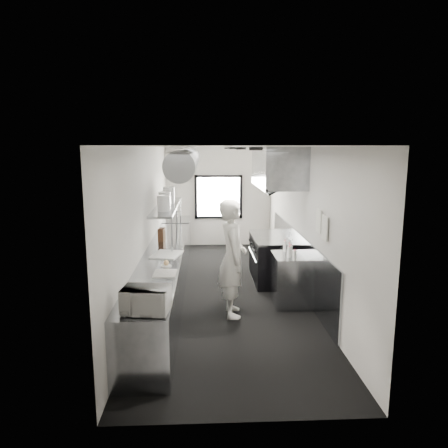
{
  "coord_description": "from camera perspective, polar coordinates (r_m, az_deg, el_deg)",
  "views": [
    {
      "loc": [
        -0.39,
        -7.84,
        2.78
      ],
      "look_at": [
        -0.04,
        -0.2,
        1.38
      ],
      "focal_mm": 33.48,
      "sensor_mm": 36.0,
      "label": 1
    }
  ],
  "objects": [
    {
      "name": "service_window",
      "position": [
        11.89,
        -0.76,
        3.72
      ],
      "size": [
        1.36,
        0.05,
        1.25
      ],
      "color": "white",
      "rests_on": "wall_back"
    },
    {
      "name": "wall_back",
      "position": [
        11.92,
        -0.76,
        3.74
      ],
      "size": [
        3.0,
        0.02,
        2.8
      ],
      "primitive_type": "cube",
      "color": "beige",
      "rests_on": "floor"
    },
    {
      "name": "deli_tub_b",
      "position": [
        5.62,
        -12.0,
        -8.92
      ],
      "size": [
        0.15,
        0.15,
        0.09
      ],
      "primitive_type": "cylinder",
      "rotation": [
        0.0,
        0.0,
        0.21
      ],
      "color": "beige",
      "rests_on": "prep_counter"
    },
    {
      "name": "bottle_station",
      "position": [
        7.66,
        9.16,
        -7.46
      ],
      "size": [
        0.65,
        0.8,
        0.9
      ],
      "primitive_type": "cube",
      "color": "gray",
      "rests_on": "floor"
    },
    {
      "name": "plate_stack_b",
      "position": [
        8.66,
        -8.1,
        3.32
      ],
      "size": [
        0.31,
        0.31,
        0.32
      ],
      "primitive_type": "cylinder",
      "rotation": [
        0.0,
        0.0,
        0.31
      ],
      "color": "silver",
      "rests_on": "pass_shelf"
    },
    {
      "name": "squeeze_bottle_c",
      "position": [
        7.48,
        9.1,
        -3.59
      ],
      "size": [
        0.07,
        0.07,
        0.18
      ],
      "primitive_type": "cylinder",
      "rotation": [
        0.0,
        0.0,
        0.19
      ],
      "color": "silver",
      "rests_on": "bottle_station"
    },
    {
      "name": "hvac_duct",
      "position": [
        8.24,
        -4.86,
        8.75
      ],
      "size": [
        0.4,
        6.4,
        0.4
      ],
      "primitive_type": "cylinder",
      "rotation": [
        1.57,
        0.0,
        0.0
      ],
      "color": "gray",
      "rests_on": "ceiling"
    },
    {
      "name": "exhaust_hood",
      "position": [
        8.67,
        7.29,
        7.73
      ],
      "size": [
        0.81,
        2.2,
        0.88
      ],
      "color": "gray",
      "rests_on": "ceiling"
    },
    {
      "name": "squeeze_bottle_a",
      "position": [
        7.19,
        9.62,
        -4.24
      ],
      "size": [
        0.06,
        0.06,
        0.17
      ],
      "primitive_type": "cylinder",
      "rotation": [
        0.0,
        0.0,
        -0.11
      ],
      "color": "silver",
      "rests_on": "bottle_station"
    },
    {
      "name": "pass_shelf",
      "position": [
        8.96,
        -7.76,
        2.3
      ],
      "size": [
        0.45,
        3.0,
        0.68
      ],
      "color": "gray",
      "rests_on": "prep_counter"
    },
    {
      "name": "cutting_board",
      "position": [
        7.52,
        -7.83,
        -4.12
      ],
      "size": [
        0.59,
        0.7,
        0.02
      ],
      "primitive_type": "cube",
      "rotation": [
        0.0,
        0.0,
        -0.24
      ],
      "color": "silver",
      "rests_on": "prep_counter"
    },
    {
      "name": "ceiling",
      "position": [
        7.85,
        0.21,
        10.53
      ],
      "size": [
        3.0,
        8.0,
        0.01
      ],
      "primitive_type": "cube",
      "color": "white",
      "rests_on": "wall_back"
    },
    {
      "name": "squeeze_bottle_d",
      "position": [
        7.68,
        8.88,
        -3.29
      ],
      "size": [
        0.07,
        0.07,
        0.17
      ],
      "primitive_type": "cylinder",
      "rotation": [
        0.0,
        0.0,
        0.25
      ],
      "color": "silver",
      "rests_on": "bottle_station"
    },
    {
      "name": "plate_stack_d",
      "position": [
        9.48,
        -7.49,
        4.01
      ],
      "size": [
        0.26,
        0.26,
        0.34
      ],
      "primitive_type": "cylinder",
      "rotation": [
        0.0,
        0.0,
        0.16
      ],
      "color": "silver",
      "rests_on": "pass_shelf"
    },
    {
      "name": "squeeze_bottle_e",
      "position": [
        7.75,
        8.3,
        -3.03
      ],
      "size": [
        0.08,
        0.08,
        0.19
      ],
      "primitive_type": "cylinder",
      "rotation": [
        0.0,
        0.0,
        0.25
      ],
      "color": "silver",
      "rests_on": "bottle_station"
    },
    {
      "name": "notice_sheet_b",
      "position": [
        6.67,
        13.6,
        -0.54
      ],
      "size": [
        0.02,
        0.28,
        0.38
      ],
      "primitive_type": "cube",
      "color": "silver",
      "rests_on": "wall_right"
    },
    {
      "name": "pastry",
      "position": [
        6.8,
        -7.9,
        -5.27
      ],
      "size": [
        0.09,
        0.09,
        0.09
      ],
      "primitive_type": "sphere",
      "color": "#DDB074",
      "rests_on": "small_plate"
    },
    {
      "name": "plate_stack_a",
      "position": [
        8.16,
        -8.23,
        2.81
      ],
      "size": [
        0.31,
        0.31,
        0.3
      ],
      "primitive_type": "cylinder",
      "rotation": [
        0.0,
        0.0,
        0.24
      ],
      "color": "silver",
      "rests_on": "pass_shelf"
    },
    {
      "name": "wall_front",
      "position": [
        4.1,
        3.03,
        -9.33
      ],
      "size": [
        3.0,
        0.02,
        2.8
      ],
      "primitive_type": "cube",
      "color": "beige",
      "rests_on": "floor"
    },
    {
      "name": "range",
      "position": [
        8.96,
        6.64,
        -4.64
      ],
      "size": [
        0.88,
        1.6,
        0.94
      ],
      "color": "black",
      "rests_on": "floor"
    },
    {
      "name": "prep_counter",
      "position": [
        7.73,
        -8.23,
        -7.26
      ],
      "size": [
        0.7,
        6.0,
        0.9
      ],
      "primitive_type": "cube",
      "color": "gray",
      "rests_on": "floor"
    },
    {
      "name": "squeeze_bottle_b",
      "position": [
        7.35,
        8.88,
        -3.81
      ],
      "size": [
        0.07,
        0.07,
        0.19
      ],
      "primitive_type": "cylinder",
      "rotation": [
        0.0,
        0.0,
        -0.07
      ],
      "color": "silver",
      "rests_on": "bottle_station"
    },
    {
      "name": "wall_right",
      "position": [
        8.18,
        10.76,
        0.48
      ],
      "size": [
        0.02,
        8.0,
        2.8
      ],
      "primitive_type": "cube",
      "color": "beige",
      "rests_on": "floor"
    },
    {
      "name": "newspaper",
      "position": [
        6.43,
        -8.07,
        -6.68
      ],
      "size": [
        0.35,
        0.43,
        0.01
      ],
      "primitive_type": "cube",
      "rotation": [
        0.0,
        0.0,
        -0.02
      ],
      "color": "silver",
      "rests_on": "prep_counter"
    },
    {
      "name": "line_cook",
      "position": [
        6.93,
        1.16,
        -4.67
      ],
      "size": [
        0.51,
        0.74,
        1.96
      ],
      "primitive_type": "imported",
      "rotation": [
        0.0,
        0.0,
        1.62
      ],
      "color": "silver",
      "rests_on": "floor"
    },
    {
      "name": "wall_cladding",
      "position": [
        8.64,
        9.98,
        -4.73
      ],
      "size": [
        0.03,
        5.5,
        1.1
      ],
      "primitive_type": "cube",
      "color": "gray",
      "rests_on": "wall_right"
    },
    {
      "name": "microwave",
      "position": [
        4.98,
        -10.64,
        -10.17
      ],
      "size": [
        0.54,
        0.43,
        0.3
      ],
      "primitive_type": "imported",
      "rotation": [
        0.0,
        0.0,
        -0.12
      ],
      "color": "silver",
      "rests_on": "prep_counter"
    },
    {
      "name": "floor",
      "position": [
        8.32,
        0.19,
        -9.13
      ],
      "size": [
        3.0,
        8.0,
        0.01
      ],
      "primitive_type": "cube",
      "color": "black",
      "rests_on": "ground"
    },
    {
      "name": "deli_tub_a",
      "position": [
        5.4,
        -12.84,
        -9.66
      ],
      "size": [
        0.19,
        0.19,
        0.11
      ],
      "primitive_type": "cylinder",
      "rotation": [
        0.0,
        0.0,
        0.35
      ],
      "color": "beige",
      "rests_on": "prep_counter"
    },
    {
      "name": "small_plate",
      "position": [
        6.81,
        -7.89,
        -5.68
      ],
      "size": [
        0.2,
        0.2,
        0.01
      ],
      "primitive_type": "cylinder",
      "rotation": [
        0.0,
        0.0,
        0.16
      ],
      "color": "silver",
      "rests_on": "prep_counter"
    },
    {
      "name": "notice_sheet_a",
      "position": [
        6.99,
        12.82,
        0.4
      ],
      "size": [
        0.02,
        0.28,
        0.38
      ],
      "primitive_type": "cube",
      "color": "silver",
      "rests_on": "wall_right"
    },
    {
      "name": "plate_stack_c",
      "position": [
        9.24,
        -7.56,
        3.9
      ],
      "size": [
        0.32,
        0.32,
        0.36
      ],
      "primitive_type": "cylinder",
      "rotation": [
        0.0,
        0.0,
        -0.29
      ],
      "color": "silver",
      "rests_on": "pass_shelf"
    },
    {
      "name": "wall_left",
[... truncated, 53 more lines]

